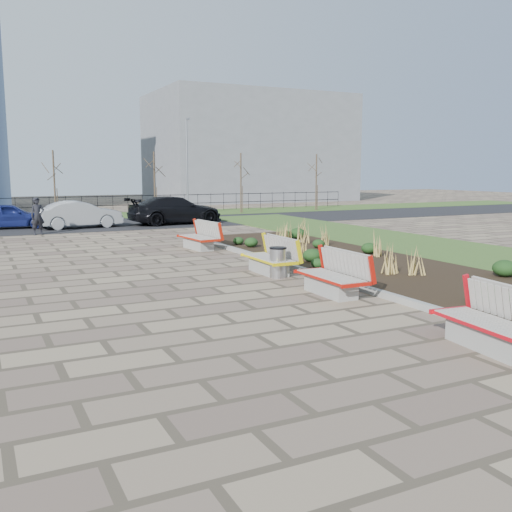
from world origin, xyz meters
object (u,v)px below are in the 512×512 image
car_black (175,210)px  lamp_east (187,168)px  bench_a (490,320)px  bench_c (268,256)px  pedestrian (38,216)px  bench_b (331,274)px  bench_d (198,236)px  car_blue (9,216)px  car_silver (80,214)px  litter_bin (278,263)px

car_black → lamp_east: lamp_east is taller
bench_a → car_black: size_ratio=0.41×
bench_c → pedestrian: bearing=110.7°
bench_c → car_black: 15.65m
lamp_east → bench_b: bearing=-101.8°
bench_b → car_black: bearing=83.4°
bench_d → bench_c: bearing=-95.2°
bench_b → bench_d: (0.00, 8.70, 0.00)m
car_blue → car_silver: car_silver is taller
car_blue → car_silver: size_ratio=0.91×
car_black → lamp_east: (2.58, 5.30, 2.28)m
car_blue → lamp_east: 11.74m
bench_b → car_blue: bearing=107.0°
bench_b → pedestrian: bearing=107.1°
car_black → bench_c: bearing=166.2°
litter_bin → bench_c: bearing=84.7°
bench_b → bench_c: (0.00, 3.11, 0.00)m
litter_bin → pedestrian: 14.69m
bench_d → car_blue: car_blue is taller
bench_b → bench_a: bearing=-89.2°
bench_c → car_silver: (-2.58, 15.49, 0.20)m
pedestrian → lamp_east: (9.77, 7.52, 2.20)m
bench_b → lamp_east: bearing=79.0°
bench_a → bench_c: (0.00, 7.69, 0.00)m
pedestrian → car_silver: size_ratio=0.41×
bench_b → bench_d: same height
lamp_east → car_black: bearing=-116.0°
car_silver → bench_c: bearing=-176.4°
car_blue → lamp_east: lamp_east is taller
pedestrian → car_black: 7.53m
bench_a → car_blue: 25.10m
car_black → pedestrian: bearing=102.3°
litter_bin → car_black: car_black is taller
car_silver → car_blue: bearing=62.9°
litter_bin → pedestrian: pedestrian is taller
pedestrian → car_blue: size_ratio=0.45×
bench_b → lamp_east: 24.52m
car_blue → bench_d: bearing=-148.4°
pedestrian → car_black: bearing=5.5°
pedestrian → car_silver: (2.20, 2.25, -0.15)m
bench_c → car_blue: (-5.77, 16.73, 0.15)m
car_black → litter_bin: bearing=166.4°
car_silver → lamp_east: (7.58, 5.27, 2.34)m
bench_a → bench_c: same height
pedestrian → lamp_east: size_ratio=0.28×
pedestrian → bench_a: bearing=-88.8°
car_silver → car_black: size_ratio=0.80×
bench_c → litter_bin: bench_c is taller
bench_b → pedestrian: size_ratio=1.25×
bench_d → lamp_east: (5.00, 15.17, 2.54)m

